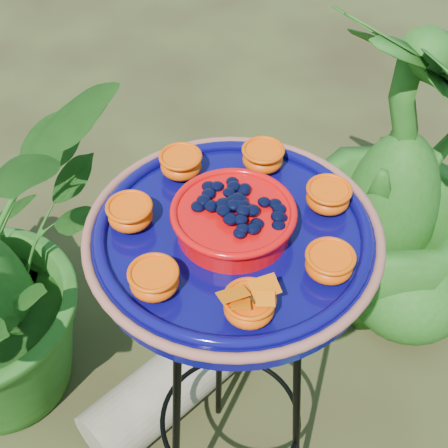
% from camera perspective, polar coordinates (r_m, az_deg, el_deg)
% --- Properties ---
extents(tripod_stand, '(0.37, 0.38, 0.92)m').
position_cam_1_polar(tripod_stand, '(1.34, 0.66, -12.73)').
color(tripod_stand, black).
rests_on(tripod_stand, ground).
extents(feeder_dish, '(0.51, 0.51, 0.11)m').
position_cam_1_polar(feeder_dish, '(1.01, 0.85, -0.75)').
color(feeder_dish, '#090751').
rests_on(feeder_dish, tripod_stand).
extents(driftwood_log, '(0.57, 0.42, 0.18)m').
position_cam_1_polar(driftwood_log, '(1.86, -4.67, -14.19)').
color(driftwood_log, gray).
rests_on(driftwood_log, ground).
extents(shrub_back_right, '(0.69, 0.69, 1.01)m').
position_cam_1_polar(shrub_back_right, '(1.88, 15.66, 4.26)').
color(shrub_back_right, '#214E14').
rests_on(shrub_back_right, ground).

